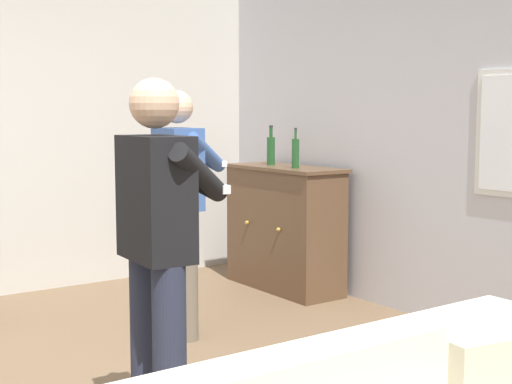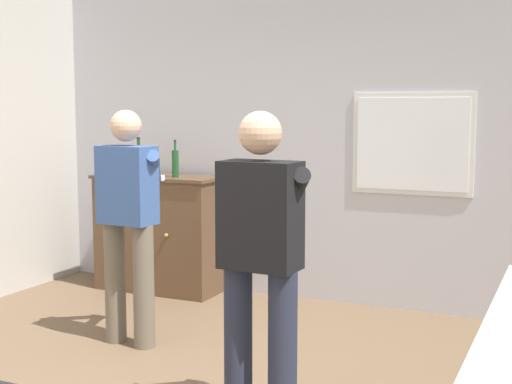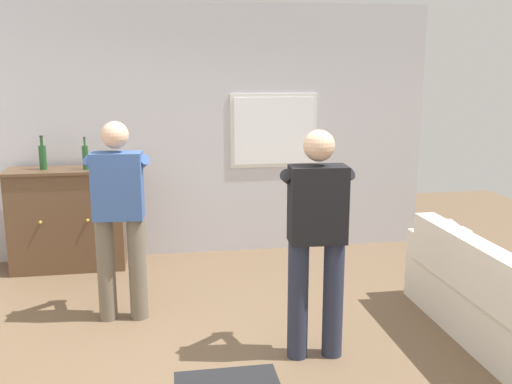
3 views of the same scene
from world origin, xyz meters
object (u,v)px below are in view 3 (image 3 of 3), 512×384
object	(u,v)px
sideboard_cabinet	(68,219)
person_standing_right	(317,234)
bottle_wine_green	(85,157)
bottle_liquor_amber	(43,156)
couch	(509,316)
person_standing_left	(119,211)

from	to	relation	value
sideboard_cabinet	person_standing_right	world-z (taller)	person_standing_right
bottle_wine_green	bottle_liquor_amber	size ratio (longest dim) A/B	0.96
couch	bottle_wine_green	xyz separation A→B (m)	(-3.23, 2.49, 0.88)
bottle_wine_green	person_standing_right	world-z (taller)	person_standing_right
person_standing_right	person_standing_left	bearing A→B (deg)	147.92
bottle_liquor_amber	person_standing_left	bearing A→B (deg)	-58.76
bottle_liquor_amber	person_standing_left	world-z (taller)	person_standing_left
bottle_liquor_amber	couch	bearing A→B (deg)	-34.97
couch	person_standing_left	distance (m)	3.11
sideboard_cabinet	bottle_liquor_amber	size ratio (longest dim) A/B	3.42
person_standing_left	bottle_liquor_amber	bearing A→B (deg)	121.24
couch	person_standing_left	xyz separation A→B (m)	(-2.81, 1.17, 0.61)
bottle_wine_green	person_standing_right	xyz separation A→B (m)	(1.84, -2.22, -0.26)
sideboard_cabinet	person_standing_left	xyz separation A→B (m)	(0.64, -1.38, 0.40)
sideboard_cabinet	person_standing_right	size ratio (longest dim) A/B	0.71
bottle_wine_green	bottle_liquor_amber	distance (m)	0.44
sideboard_cabinet	bottle_wine_green	bearing A→B (deg)	-14.08
sideboard_cabinet	person_standing_right	xyz separation A→B (m)	(2.07, -2.28, 0.40)
person_standing_right	bottle_wine_green	bearing A→B (deg)	129.66
bottle_wine_green	person_standing_right	size ratio (longest dim) A/B	0.20
bottle_wine_green	bottle_liquor_amber	bearing A→B (deg)	171.75
person_standing_right	couch	bearing A→B (deg)	-11.16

